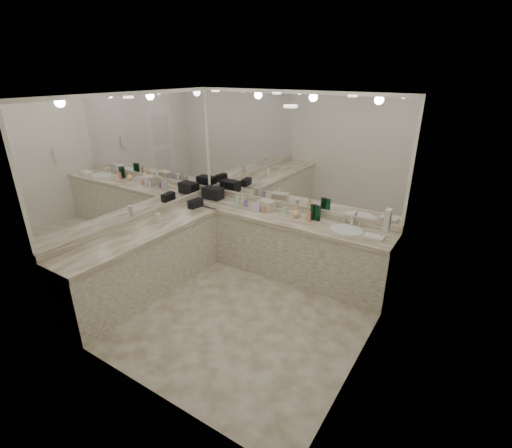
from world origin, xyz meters
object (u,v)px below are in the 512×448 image
Objects in this scene: sink at (346,230)px; soap_bottle_b at (257,206)px; cream_cosmetic_case at (266,205)px; wall_phone at (388,219)px; soap_bottle_a at (243,200)px; black_toiletry_bag at (213,194)px; soap_bottle_c at (296,212)px; hand_towel at (374,237)px.

soap_bottle_b reaches higher than sink.
wall_phone is at bearing -5.39° from cream_cosmetic_case.
sink is 2.23× the size of soap_bottle_a.
black_toiletry_bag is at bearing 169.14° from wall_phone.
soap_bottle_a reaches higher than black_toiletry_bag.
black_toiletry_bag reaches higher than soap_bottle_c.
black_toiletry_bag is at bearing -167.13° from cream_cosmetic_case.
cream_cosmetic_case is at bearing 163.00° from wall_phone.
black_toiletry_bag is 1.51m from soap_bottle_c.
wall_phone is at bearing -13.13° from soap_bottle_b.
hand_towel is at bearing -2.81° from black_toiletry_bag.
cream_cosmetic_case reaches higher than hand_towel.
hand_towel is at bearing -6.83° from soap_bottle_c.
soap_bottle_a is 1.12× the size of soap_bottle_b.
sink is at bearing 168.52° from hand_towel.
soap_bottle_a is at bearing 165.05° from soap_bottle_b.
wall_phone is 1.21× the size of soap_bottle_a.
black_toiletry_bag reaches higher than soap_bottle_b.
sink is 1.83× the size of wall_phone.
cream_cosmetic_case is 1.04× the size of hand_towel.
wall_phone is 1.36× the size of soap_bottle_b.
sink is 1.40× the size of black_toiletry_bag.
soap_bottle_c is (0.60, 0.10, -0.01)m from soap_bottle_b.
soap_bottle_c is at bearing 9.99° from cream_cosmetic_case.
hand_towel is at bearing -1.23° from soap_bottle_b.
hand_towel is 1.16m from soap_bottle_c.
soap_bottle_b is at bearing -5.83° from black_toiletry_bag.
soap_bottle_c reaches higher than cream_cosmetic_case.
soap_bottle_b reaches higher than hand_towel.
soap_bottle_a is 0.91m from soap_bottle_c.
soap_bottle_a is at bearing 178.51° from sink.
sink is 1.76× the size of cream_cosmetic_case.
sink is 1.83× the size of hand_towel.
soap_bottle_c is (-1.15, 0.14, 0.05)m from hand_towel.
cream_cosmetic_case is (1.00, 0.02, -0.02)m from black_toiletry_bag.
cream_cosmetic_case is 1.67m from hand_towel.
soap_bottle_b is (-1.75, 0.04, 0.07)m from hand_towel.
soap_bottle_c is (0.91, 0.02, -0.02)m from soap_bottle_a.
wall_phone is 0.96× the size of cream_cosmetic_case.
cream_cosmetic_case is at bearing 176.66° from sink.
cream_cosmetic_case is 0.15m from soap_bottle_b.
soap_bottle_b is (0.32, -0.08, -0.01)m from soap_bottle_a.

